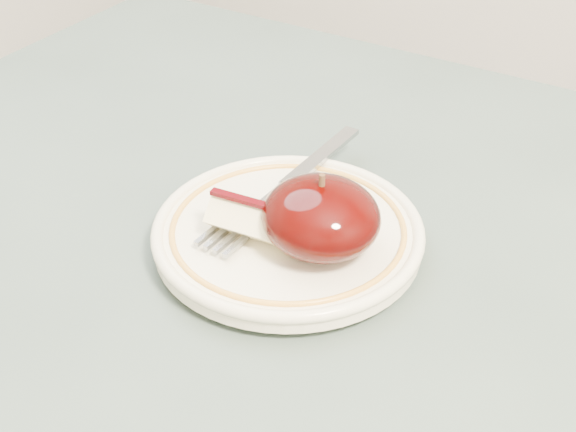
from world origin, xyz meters
The scene contains 4 objects.
plate centered at (-0.03, 0.10, 0.76)m, with size 0.19×0.19×0.02m.
apple_half centered at (0.00, 0.09, 0.79)m, with size 0.08×0.08×0.06m.
apple_wedge centered at (-0.04, 0.07, 0.78)m, with size 0.07×0.04×0.03m.
fork centered at (-0.05, 0.13, 0.77)m, with size 0.03×0.19×0.00m.
Camera 1 is at (0.20, -0.29, 1.09)m, focal length 50.00 mm.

